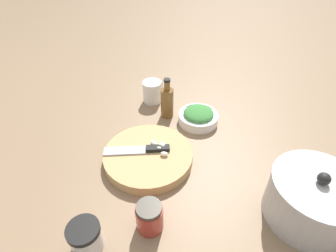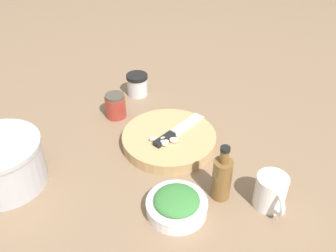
{
  "view_description": "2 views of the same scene",
  "coord_description": "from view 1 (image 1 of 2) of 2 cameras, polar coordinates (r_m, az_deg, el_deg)",
  "views": [
    {
      "loc": [
        0.63,
        -0.06,
        0.58
      ],
      "look_at": [
        0.01,
        -0.01,
        0.08
      ],
      "focal_mm": 28.0,
      "sensor_mm": 36.0,
      "label": 1
    },
    {
      "loc": [
        -0.46,
        0.58,
        0.68
      ],
      "look_at": [
        0.05,
        -0.04,
        0.09
      ],
      "focal_mm": 40.0,
      "sensor_mm": 36.0,
      "label": 2
    }
  ],
  "objects": [
    {
      "name": "ground_plane",
      "position": [
        0.86,
        0.3,
        -3.76
      ],
      "size": [
        5.0,
        5.0,
        0.0
      ],
      "primitive_type": "plane",
      "color": "#7F664C"
    },
    {
      "name": "cutting_board",
      "position": [
        0.8,
        -4.32,
        -6.57
      ],
      "size": [
        0.27,
        0.27,
        0.03
      ],
      "color": "tan",
      "rests_on": "ground_plane"
    },
    {
      "name": "chef_knife",
      "position": [
        0.79,
        -5.91,
        -5.13
      ],
      "size": [
        0.04,
        0.2,
        0.01
      ],
      "rotation": [
        0.0,
        0.0,
        3.11
      ],
      "color": "black",
      "rests_on": "cutting_board"
    },
    {
      "name": "garlic_cloves",
      "position": [
        0.79,
        -1.78,
        -4.52
      ],
      "size": [
        0.08,
        0.06,
        0.02
      ],
      "color": "silver",
      "rests_on": "cutting_board"
    },
    {
      "name": "herb_bowl",
      "position": [
        0.94,
        6.61,
        2.09
      ],
      "size": [
        0.14,
        0.14,
        0.05
      ],
      "color": "white",
      "rests_on": "ground_plane"
    },
    {
      "name": "spice_jar",
      "position": [
        0.64,
        -17.47,
        -22.17
      ],
      "size": [
        0.07,
        0.07,
        0.08
      ],
      "color": "silver",
      "rests_on": "ground_plane"
    },
    {
      "name": "coffee_mug",
      "position": [
        1.04,
        -3.36,
        7.53
      ],
      "size": [
        0.09,
        0.09,
        0.09
      ],
      "color": "white",
      "rests_on": "ground_plane"
    },
    {
      "name": "honey_jar",
      "position": [
        0.64,
        -4.03,
        -19.12
      ],
      "size": [
        0.06,
        0.06,
        0.08
      ],
      "color": "#9E3328",
      "rests_on": "ground_plane"
    },
    {
      "name": "oil_bottle",
      "position": [
        0.95,
        -0.2,
        5.31
      ],
      "size": [
        0.05,
        0.05,
        0.15
      ],
      "color": "brown",
      "rests_on": "ground_plane"
    },
    {
      "name": "stock_pot",
      "position": [
        0.73,
        28.89,
        -13.8
      ],
      "size": [
        0.21,
        0.21,
        0.15
      ],
      "color": "#B2B2B7",
      "rests_on": "ground_plane"
    }
  ]
}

